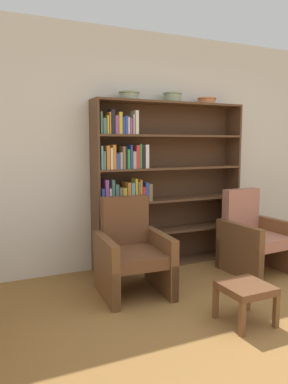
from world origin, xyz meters
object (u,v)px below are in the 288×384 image
at_px(bookshelf, 154,185).
at_px(bowl_olive, 172,97).
at_px(bowl_terracotta, 207,100).
at_px(armchair_leather, 132,253).
at_px(armchair_cushioned, 253,237).
at_px(bowl_slate, 129,95).
at_px(footstool, 246,291).

xyz_separation_m(bookshelf, bowl_olive, (0.23, -0.01, 1.03)).
bearing_deg(bookshelf, bowl_terracotta, -0.99).
relative_size(bowl_terracotta, armchair_leather, 0.25).
height_order(armchair_leather, armchair_cushioned, same).
distance_m(bowl_slate, armchair_leather, 1.74).
bearing_deg(footstool, bookshelf, 90.87).
bearing_deg(bowl_slate, armchair_cushioned, -26.25).
bearing_deg(bookshelf, armchair_leather, -131.01).
bearing_deg(armchair_leather, bookshelf, -126.95).
relative_size(bowl_olive, bowl_terracotta, 0.95).
bearing_deg(footstool, armchair_leather, 120.57).
distance_m(bowl_terracotta, armchair_cushioned, 1.73).
relative_size(bowl_slate, footstool, 0.62).
relative_size(bookshelf, footstool, 5.11).
height_order(bowl_olive, armchair_leather, bowl_olive).
distance_m(bowl_slate, bowl_terracotta, 1.03).
xyz_separation_m(bowl_olive, bowl_terracotta, (0.48, 0.00, -0.02)).
height_order(bowl_olive, bowl_terracotta, bowl_olive).
xyz_separation_m(bowl_olive, armchair_cushioned, (0.73, -0.63, -1.61)).
relative_size(armchair_leather, armchair_cushioned, 1.00).
bearing_deg(armchair_cushioned, bowl_terracotta, -72.17).
bearing_deg(bowl_slate, bowl_terracotta, 0.00).
distance_m(bookshelf, armchair_cushioned, 1.30).
relative_size(armchair_cushioned, footstool, 2.44).
bearing_deg(footstool, bowl_olive, 82.73).
distance_m(armchair_cushioned, footstool, 1.37).
xyz_separation_m(bowl_slate, armchair_leather, (-0.24, -0.63, -1.60)).
distance_m(armchair_leather, armchair_cushioned, 1.52).
height_order(bowl_terracotta, armchair_leather, bowl_terracotta).
height_order(bowl_slate, armchair_cushioned, bowl_slate).
relative_size(bowl_slate, bowl_olive, 1.06).
bearing_deg(bowl_terracotta, bookshelf, 179.01).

